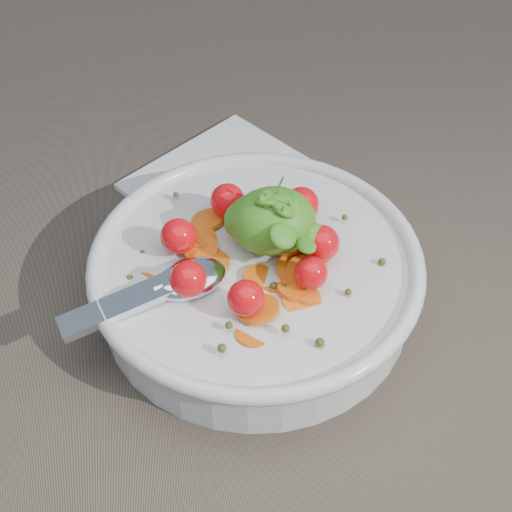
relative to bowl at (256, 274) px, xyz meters
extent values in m
plane|color=#6E5F4F|center=(0.00, -0.02, -0.03)|extent=(6.00, 6.00, 0.00)
cylinder|color=silver|center=(0.00, 0.00, -0.01)|extent=(0.27, 0.27, 0.05)
torus|color=silver|center=(0.00, 0.00, 0.02)|extent=(0.29, 0.29, 0.01)
cylinder|color=silver|center=(0.00, 0.00, -0.03)|extent=(0.14, 0.14, 0.01)
cylinder|color=brown|center=(0.00, 0.00, -0.01)|extent=(0.25, 0.25, 0.04)
cylinder|color=orange|center=(0.04, 0.00, 0.02)|extent=(0.04, 0.04, 0.01)
cylinder|color=orange|center=(0.04, -0.04, 0.02)|extent=(0.03, 0.03, 0.02)
cylinder|color=orange|center=(-0.04, 0.00, 0.02)|extent=(0.04, 0.04, 0.01)
cylinder|color=orange|center=(0.01, -0.03, 0.01)|extent=(0.03, 0.03, 0.01)
cylinder|color=orange|center=(0.02, -0.04, 0.02)|extent=(0.04, 0.04, 0.01)
cylinder|color=orange|center=(0.03, 0.01, 0.03)|extent=(0.03, 0.03, 0.01)
cylinder|color=orange|center=(-0.01, -0.06, 0.02)|extent=(0.05, 0.05, 0.01)
cylinder|color=orange|center=(-0.05, 0.02, 0.02)|extent=(0.04, 0.04, 0.01)
cylinder|color=orange|center=(-0.06, 0.06, 0.02)|extent=(0.03, 0.03, 0.01)
cylinder|color=orange|center=(0.00, 0.06, 0.02)|extent=(0.04, 0.04, 0.01)
cylinder|color=orange|center=(0.04, -0.02, 0.02)|extent=(0.04, 0.04, 0.02)
cylinder|color=orange|center=(0.00, -0.02, 0.02)|extent=(0.04, 0.04, 0.01)
cylinder|color=orange|center=(-0.10, -0.02, 0.01)|extent=(0.04, 0.04, 0.01)
cylinder|color=orange|center=(0.03, -0.05, 0.02)|extent=(0.04, 0.04, 0.01)
cylinder|color=orange|center=(-0.01, -0.08, 0.02)|extent=(0.03, 0.03, 0.01)
cylinder|color=orange|center=(0.05, 0.00, 0.02)|extent=(0.04, 0.04, 0.01)
cylinder|color=orange|center=(-0.04, 0.05, 0.02)|extent=(0.04, 0.04, 0.01)
cylinder|color=orange|center=(0.00, 0.06, 0.01)|extent=(0.03, 0.03, 0.01)
cylinder|color=orange|center=(-0.05, 0.03, 0.02)|extent=(0.04, 0.04, 0.01)
cylinder|color=orange|center=(0.03, -0.02, 0.02)|extent=(0.04, 0.04, 0.02)
cylinder|color=orange|center=(0.02, 0.02, 0.02)|extent=(0.04, 0.04, 0.01)
sphere|color=#444717|center=(0.10, -0.02, 0.02)|extent=(0.01, 0.01, 0.01)
sphere|color=#444717|center=(-0.03, -0.07, 0.03)|extent=(0.01, 0.01, 0.01)
sphere|color=#444717|center=(0.09, 0.03, 0.02)|extent=(0.01, 0.01, 0.01)
sphere|color=#444717|center=(-0.10, 0.02, 0.02)|extent=(0.01, 0.01, 0.01)
sphere|color=#444717|center=(0.03, -0.10, 0.02)|extent=(0.01, 0.01, 0.01)
sphere|color=#444717|center=(-0.11, 0.00, 0.02)|extent=(0.01, 0.01, 0.01)
sphere|color=#444717|center=(0.07, -0.05, 0.02)|extent=(0.01, 0.01, 0.01)
sphere|color=#444717|center=(0.01, -0.08, 0.03)|extent=(0.01, 0.01, 0.01)
sphere|color=#444717|center=(-0.06, 0.09, 0.03)|extent=(0.01, 0.01, 0.01)
sphere|color=#444717|center=(0.02, -0.04, 0.02)|extent=(0.01, 0.01, 0.01)
sphere|color=#444717|center=(0.04, 0.02, 0.02)|extent=(0.01, 0.01, 0.01)
sphere|color=#444717|center=(-0.06, -0.02, 0.02)|extent=(0.01, 0.01, 0.01)
sphere|color=#444717|center=(-0.04, 0.04, 0.02)|extent=(0.01, 0.01, 0.01)
sphere|color=#444717|center=(0.02, 0.04, 0.02)|extent=(0.01, 0.01, 0.01)
sphere|color=#444717|center=(-0.04, -0.09, 0.03)|extent=(0.01, 0.01, 0.01)
sphere|color=#444717|center=(0.07, 0.02, 0.02)|extent=(0.01, 0.01, 0.01)
sphere|color=#444717|center=(0.01, -0.03, 0.02)|extent=(0.01, 0.01, 0.01)
sphere|color=#444717|center=(-0.05, -0.02, 0.02)|extent=(0.01, 0.01, 0.01)
sphere|color=red|center=(0.05, -0.01, 0.04)|extent=(0.03, 0.03, 0.03)
sphere|color=red|center=(0.05, 0.04, 0.04)|extent=(0.03, 0.03, 0.03)
sphere|color=red|center=(-0.02, 0.06, 0.04)|extent=(0.03, 0.03, 0.03)
sphere|color=red|center=(-0.06, 0.02, 0.04)|extent=(0.03, 0.03, 0.03)
sphere|color=red|center=(-0.06, -0.03, 0.04)|extent=(0.03, 0.03, 0.03)
sphere|color=red|center=(-0.02, -0.06, 0.04)|extent=(0.03, 0.03, 0.03)
sphere|color=red|center=(0.04, -0.04, 0.04)|extent=(0.03, 0.03, 0.03)
ellipsoid|color=#469521|center=(0.02, 0.01, 0.05)|extent=(0.07, 0.06, 0.05)
ellipsoid|color=#469521|center=(0.00, 0.02, 0.04)|extent=(0.04, 0.04, 0.03)
ellipsoid|color=#469521|center=(0.01, 0.03, 0.05)|extent=(0.03, 0.03, 0.02)
ellipsoid|color=#469521|center=(-0.01, 0.03, 0.06)|extent=(0.03, 0.03, 0.02)
ellipsoid|color=#469521|center=(0.01, 0.01, 0.07)|extent=(0.03, 0.03, 0.02)
ellipsoid|color=#469521|center=(0.01, 0.01, 0.06)|extent=(0.03, 0.03, 0.02)
ellipsoid|color=#469521|center=(0.03, 0.01, 0.07)|extent=(0.03, 0.04, 0.03)
ellipsoid|color=#469521|center=(0.02, 0.02, 0.05)|extent=(0.03, 0.03, 0.02)
ellipsoid|color=#469521|center=(0.00, 0.02, 0.05)|extent=(0.03, 0.03, 0.02)
ellipsoid|color=#469521|center=(0.03, 0.02, 0.05)|extent=(0.02, 0.02, 0.01)
ellipsoid|color=#469521|center=(0.01, 0.00, 0.07)|extent=(0.02, 0.02, 0.01)
ellipsoid|color=#469521|center=(0.02, 0.00, 0.07)|extent=(0.03, 0.03, 0.02)
ellipsoid|color=#469521|center=(0.03, 0.00, 0.06)|extent=(0.02, 0.02, 0.02)
ellipsoid|color=#469521|center=(0.04, -0.03, 0.06)|extent=(0.02, 0.02, 0.01)
ellipsoid|color=#469521|center=(0.02, 0.01, 0.07)|extent=(0.02, 0.02, 0.01)
ellipsoid|color=#469521|center=(0.05, -0.01, 0.05)|extent=(0.03, 0.03, 0.03)
ellipsoid|color=#469521|center=(0.03, 0.02, 0.05)|extent=(0.03, 0.03, 0.01)
ellipsoid|color=#469521|center=(0.02, 0.00, 0.05)|extent=(0.04, 0.04, 0.03)
ellipsoid|color=#469521|center=(0.03, 0.01, 0.06)|extent=(0.03, 0.03, 0.01)
ellipsoid|color=#469521|center=(0.01, 0.01, 0.08)|extent=(0.03, 0.03, 0.02)
ellipsoid|color=#469521|center=(0.02, 0.01, 0.06)|extent=(0.03, 0.03, 0.01)
ellipsoid|color=#469521|center=(0.02, 0.00, 0.08)|extent=(0.03, 0.03, 0.02)
ellipsoid|color=#469521|center=(0.01, 0.01, 0.06)|extent=(0.02, 0.02, 0.02)
ellipsoid|color=#469521|center=(0.02, -0.02, 0.07)|extent=(0.03, 0.03, 0.02)
ellipsoid|color=#469521|center=(0.02, 0.02, 0.06)|extent=(0.03, 0.03, 0.01)
ellipsoid|color=#469521|center=(0.01, 0.01, 0.08)|extent=(0.03, 0.03, 0.02)
ellipsoid|color=#469521|center=(0.02, 0.01, 0.08)|extent=(0.02, 0.02, 0.01)
cylinder|color=#4C8C33|center=(0.03, 0.00, 0.06)|extent=(0.01, 0.01, 0.05)
cylinder|color=#4C8C33|center=(0.02, 0.00, 0.06)|extent=(0.01, 0.01, 0.05)
cylinder|color=#4C8C33|center=(0.01, 0.01, 0.06)|extent=(0.02, 0.01, 0.05)
cylinder|color=#4C8C33|center=(0.02, 0.02, 0.06)|extent=(0.02, 0.00, 0.05)
cylinder|color=#4C8C33|center=(0.00, 0.00, 0.06)|extent=(0.01, 0.01, 0.05)
ellipsoid|color=silver|center=(-0.06, -0.02, 0.02)|extent=(0.07, 0.06, 0.02)
cube|color=silver|center=(-0.11, -0.04, 0.02)|extent=(0.12, 0.06, 0.02)
cylinder|color=silver|center=(-0.08, -0.03, 0.03)|extent=(0.03, 0.02, 0.01)
cube|color=white|center=(-0.01, 0.16, -0.03)|extent=(0.24, 0.23, 0.01)
camera|label=1|loc=(-0.06, -0.41, 0.46)|focal=50.00mm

